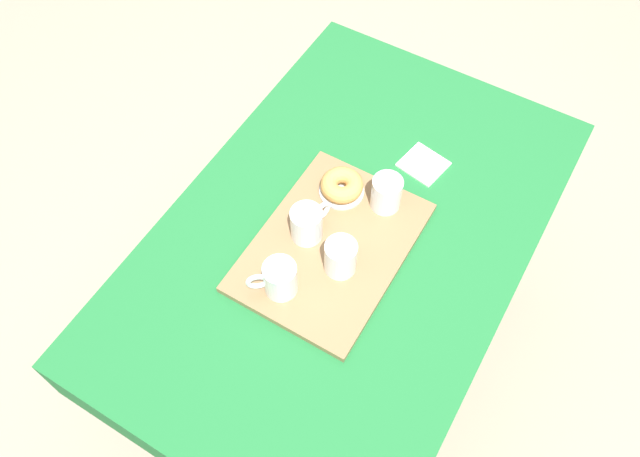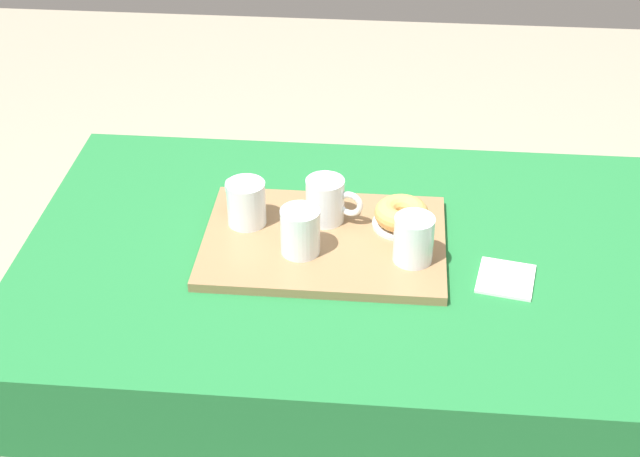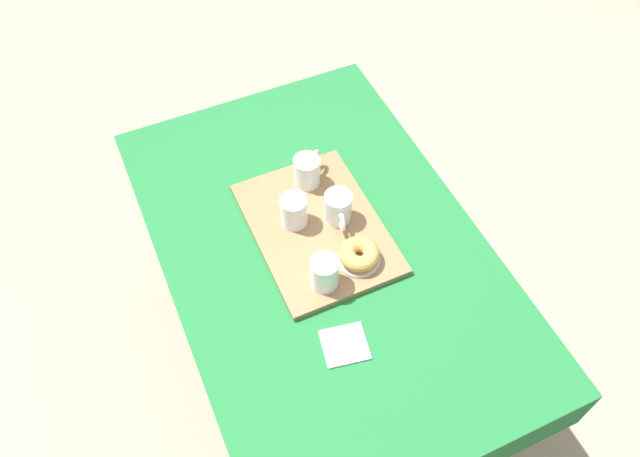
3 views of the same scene
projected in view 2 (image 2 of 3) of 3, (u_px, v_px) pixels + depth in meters
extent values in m
cube|color=#1E6B33|center=(355.00, 257.00, 1.78)|extent=(1.28, 0.82, 0.04)
cube|color=#1E6B33|center=(364.00, 186.00, 2.17)|extent=(1.28, 0.01, 0.14)
cube|color=#1E6B33|center=(339.00, 450.00, 1.50)|extent=(1.28, 0.01, 0.14)
cube|color=#1E6B33|center=(41.00, 276.00, 1.88)|extent=(0.01, 0.82, 0.14)
cylinder|color=brown|center=(588.00, 313.00, 2.21)|extent=(0.06, 0.06, 0.68)
cylinder|color=brown|center=(138.00, 288.00, 2.29)|extent=(0.06, 0.06, 0.68)
cube|color=olive|center=(324.00, 242.00, 1.78)|extent=(0.46, 0.33, 0.02)
cylinder|color=white|center=(246.00, 203.00, 1.79)|extent=(0.08, 0.08, 0.09)
cylinder|color=#5B230A|center=(247.00, 207.00, 1.80)|extent=(0.07, 0.07, 0.06)
torus|color=white|center=(233.00, 191.00, 1.82)|extent=(0.04, 0.05, 0.05)
cylinder|color=white|center=(325.00, 200.00, 1.80)|extent=(0.08, 0.08, 0.09)
cylinder|color=#5B230A|center=(325.00, 204.00, 1.81)|extent=(0.07, 0.07, 0.06)
torus|color=white|center=(350.00, 204.00, 1.79)|extent=(0.06, 0.02, 0.05)
cylinder|color=white|center=(414.00, 239.00, 1.69)|extent=(0.07, 0.07, 0.09)
cylinder|color=silver|center=(413.00, 248.00, 1.70)|extent=(0.06, 0.06, 0.05)
cylinder|color=white|center=(300.00, 231.00, 1.71)|extent=(0.07, 0.07, 0.09)
cylinder|color=silver|center=(300.00, 240.00, 1.72)|extent=(0.06, 0.06, 0.05)
cylinder|color=silver|center=(401.00, 224.00, 1.81)|extent=(0.11, 0.11, 0.01)
torus|color=tan|center=(402.00, 213.00, 1.79)|extent=(0.11, 0.11, 0.04)
cube|color=white|center=(506.00, 279.00, 1.69)|extent=(0.12, 0.12, 0.01)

